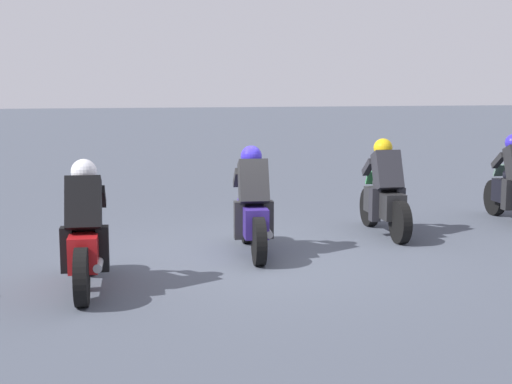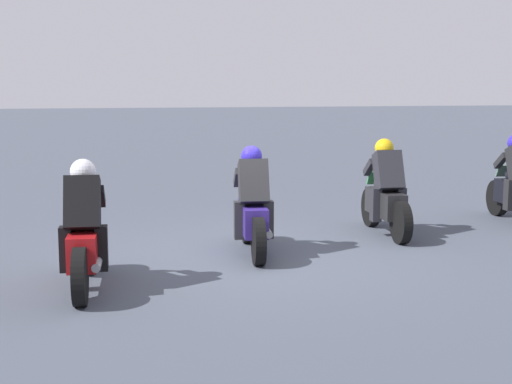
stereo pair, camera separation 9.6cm
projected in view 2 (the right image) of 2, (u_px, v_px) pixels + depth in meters
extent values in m
plane|color=#434955|center=(256.00, 256.00, 10.36)|extent=(120.00, 120.00, 0.00)
cylinder|color=black|center=(498.00, 198.00, 13.50)|extent=(0.65, 0.17, 0.64)
cube|color=#537162|center=(504.00, 170.00, 13.22)|extent=(0.17, 0.27, 0.23)
cube|color=black|center=(510.00, 195.00, 12.64)|extent=(0.19, 0.15, 0.52)
cube|color=black|center=(501.00, 161.00, 12.95)|extent=(0.39, 0.12, 0.31)
cylinder|color=black|center=(371.00, 207.00, 12.49)|extent=(0.64, 0.16, 0.64)
cylinder|color=black|center=(401.00, 223.00, 11.13)|extent=(0.64, 0.16, 0.64)
cube|color=black|center=(385.00, 203.00, 11.78)|extent=(1.11, 0.35, 0.40)
ellipsoid|color=black|center=(384.00, 183.00, 11.84)|extent=(0.49, 0.31, 0.24)
cube|color=red|center=(397.00, 207.00, 11.28)|extent=(0.06, 0.16, 0.08)
cylinder|color=#A5A5AD|center=(403.00, 215.00, 11.49)|extent=(0.42, 0.11, 0.10)
cube|color=#24242A|center=(388.00, 171.00, 11.61)|extent=(0.50, 0.41, 0.66)
sphere|color=gold|center=(384.00, 148.00, 11.78)|extent=(0.31, 0.31, 0.30)
cube|color=#388E4F|center=(376.00, 178.00, 12.22)|extent=(0.16, 0.26, 0.23)
cube|color=#24242A|center=(376.00, 205.00, 11.63)|extent=(0.18, 0.15, 0.52)
cube|color=#24242A|center=(400.00, 204.00, 11.70)|extent=(0.18, 0.15, 0.52)
cube|color=#24242A|center=(370.00, 167.00, 11.95)|extent=(0.39, 0.11, 0.31)
cube|color=#24242A|center=(391.00, 167.00, 12.01)|extent=(0.39, 0.11, 0.31)
cylinder|color=black|center=(248.00, 222.00, 11.20)|extent=(0.65, 0.19, 0.64)
cylinder|color=black|center=(259.00, 241.00, 9.82)|extent=(0.65, 0.19, 0.64)
cube|color=navy|center=(253.00, 218.00, 10.48)|extent=(1.12, 0.41, 0.40)
ellipsoid|color=navy|center=(252.00, 196.00, 10.54)|extent=(0.50, 0.34, 0.24)
cube|color=red|center=(257.00, 224.00, 9.98)|extent=(0.07, 0.16, 0.08)
cylinder|color=#A5A5AD|center=(267.00, 232.00, 10.18)|extent=(0.43, 0.13, 0.10)
cube|color=#262628|center=(253.00, 182.00, 10.31)|extent=(0.52, 0.44, 0.66)
sphere|color=#3024B9|center=(252.00, 156.00, 10.47)|extent=(0.32, 0.32, 0.30)
cube|color=#4C855D|center=(249.00, 189.00, 10.92)|extent=(0.18, 0.27, 0.23)
cube|color=#262628|center=(239.00, 220.00, 10.34)|extent=(0.19, 0.15, 0.52)
cube|color=#262628|center=(268.00, 219.00, 10.39)|extent=(0.19, 0.15, 0.52)
cube|color=#262628|center=(238.00, 178.00, 10.66)|extent=(0.39, 0.13, 0.31)
cube|color=#262628|center=(263.00, 177.00, 10.70)|extent=(0.39, 0.13, 0.31)
cylinder|color=black|center=(90.00, 248.00, 9.41)|extent=(0.65, 0.18, 0.64)
cylinder|color=black|center=(80.00, 277.00, 8.04)|extent=(0.65, 0.18, 0.64)
cube|color=#A81417|center=(85.00, 246.00, 8.69)|extent=(1.12, 0.38, 0.40)
ellipsoid|color=#A81417|center=(84.00, 219.00, 8.75)|extent=(0.50, 0.33, 0.24)
cube|color=red|center=(81.00, 255.00, 8.19)|extent=(0.07, 0.16, 0.08)
cylinder|color=#A5A5AD|center=(97.00, 264.00, 8.39)|extent=(0.42, 0.12, 0.10)
cube|color=black|center=(82.00, 204.00, 8.52)|extent=(0.51, 0.43, 0.66)
sphere|color=silver|center=(83.00, 172.00, 8.69)|extent=(0.32, 0.32, 0.30)
cube|color=slate|center=(87.00, 210.00, 9.13)|extent=(0.17, 0.27, 0.23)
cube|color=black|center=(66.00, 249.00, 8.55)|extent=(0.19, 0.15, 0.52)
cube|color=black|center=(102.00, 248.00, 8.61)|extent=(0.19, 0.15, 0.52)
cube|color=black|center=(69.00, 197.00, 8.86)|extent=(0.39, 0.12, 0.31)
cube|color=black|center=(100.00, 196.00, 8.92)|extent=(0.39, 0.12, 0.31)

